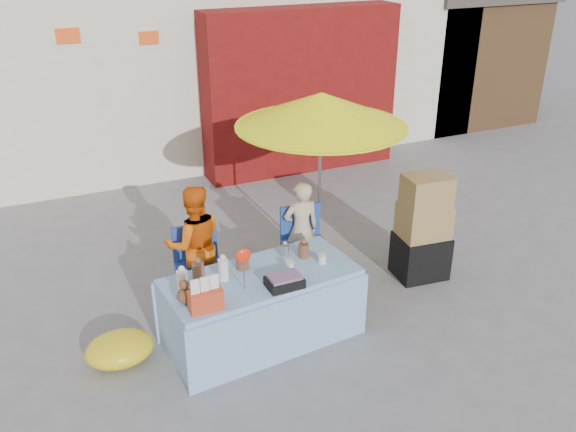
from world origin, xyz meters
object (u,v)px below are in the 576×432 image
market_table (261,306)px  chair_left (201,283)px  vendor_orange (195,244)px  umbrella (321,110)px  vendor_beige (301,229)px  box_stack (423,231)px  chair_right (306,259)px

market_table → chair_left: market_table is taller
vendor_orange → umbrella: size_ratio=0.63×
vendor_orange → vendor_beige: 1.25m
vendor_beige → box_stack: bearing=159.1°
umbrella → market_table: bearing=-136.8°
vendor_orange → umbrella: umbrella is taller
vendor_beige → vendor_orange: bearing=5.3°
chair_left → vendor_beige: vendor_beige is taller
chair_right → vendor_orange: bearing=179.1°
chair_left → umbrella: umbrella is taller
chair_right → market_table: bearing=-131.7°
chair_left → box_stack: bearing=-5.5°
vendor_orange → vendor_beige: bearing=-174.7°
chair_left → box_stack: 2.55m
market_table → vendor_beige: 1.33m
chair_left → umbrella: (1.55, 0.28, 1.64)m
chair_right → umbrella: (0.30, 0.28, 1.64)m
market_table → umbrella: umbrella is taller
market_table → box_stack: box_stack is taller
market_table → box_stack: 2.17m
umbrella → vendor_beige: bearing=-153.4°
vendor_orange → umbrella: 1.99m
box_stack → market_table: bearing=-170.4°
box_stack → vendor_orange: bearing=166.3°
market_table → box_stack: bearing=4.4°
chair_right → box_stack: bearing=-15.7°
chair_right → vendor_beige: 0.35m
umbrella → box_stack: umbrella is taller
vendor_beige → box_stack: size_ratio=0.92×
umbrella → box_stack: 1.78m
chair_right → umbrella: bearing=48.9°
market_table → chair_left: 0.91m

